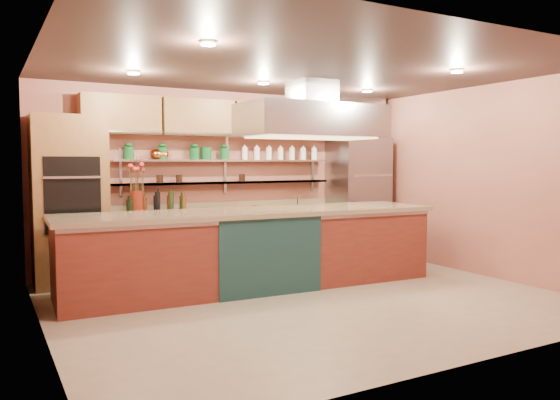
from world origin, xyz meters
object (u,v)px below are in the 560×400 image
kitchen_scale (257,206)px  green_canister (206,153)px  flower_vase (137,203)px  island (254,249)px  refrigerator (358,198)px  copper_kettle (156,154)px

kitchen_scale → green_canister: bearing=-175.0°
flower_vase → green_canister: (1.14, 0.22, 0.71)m
island → refrigerator: bearing=27.8°
green_canister → copper_kettle: bearing=180.0°
copper_kettle → kitchen_scale: bearing=-8.1°
island → kitchen_scale: 1.51m
refrigerator → green_canister: refrigerator is taller
refrigerator → copper_kettle: refrigerator is taller
flower_vase → kitchen_scale: size_ratio=2.27×
refrigerator → kitchen_scale: (-2.00, 0.01, -0.08)m
kitchen_scale → island: bearing=-96.5°
island → green_canister: size_ratio=26.07×
island → kitchen_scale: island is taller
refrigerator → green_canister: (-2.76, 0.23, 0.76)m
island → green_canister: 1.98m
copper_kettle → green_canister: green_canister is taller
island → copper_kettle: bearing=122.7°
refrigerator → flower_vase: refrigerator is taller
refrigerator → copper_kettle: (-3.55, 0.23, 0.74)m
kitchen_scale → green_canister: 1.15m
refrigerator → island: bearing=-154.5°
island → kitchen_scale: bearing=64.7°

